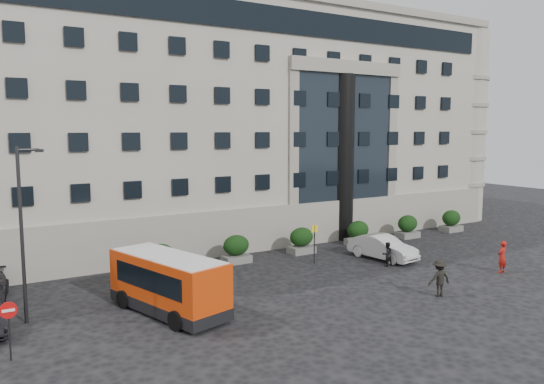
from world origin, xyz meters
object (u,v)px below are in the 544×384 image
(hedge_f, at_px, (451,221))
(pedestrian_c, at_px, (439,278))
(white_taxi, at_px, (383,247))
(pedestrian_a, at_px, (502,257))
(hedge_a, at_px, (160,259))
(hedge_d, at_px, (358,233))
(no_entry_sign, at_px, (9,319))
(hedge_b, at_px, (236,249))
(street_lamp, at_px, (23,228))
(bus_stop_sign, at_px, (314,237))
(hedge_c, at_px, (301,240))
(minibus, at_px, (168,281))
(hedge_e, at_px, (408,226))
(pedestrian_b, at_px, (387,254))

(hedge_f, distance_m, pedestrian_c, 19.04)
(white_taxi, distance_m, pedestrian_a, 7.44)
(hedge_a, distance_m, hedge_d, 15.60)
(no_entry_sign, bearing_deg, hedge_b, 31.90)
(hedge_f, relative_size, street_lamp, 0.23)
(bus_stop_sign, xyz_separation_m, white_taxi, (4.61, -1.47, -0.92))
(street_lamp, distance_m, pedestrian_c, 20.55)
(hedge_c, xyz_separation_m, minibus, (-12.39, -6.84, 0.62))
(hedge_b, distance_m, hedge_c, 5.20)
(hedge_e, height_order, minibus, minibus)
(bus_stop_sign, bearing_deg, pedestrian_c, -80.09)
(pedestrian_c, bearing_deg, hedge_e, -117.86)
(street_lamp, bearing_deg, hedge_b, 20.07)
(hedge_a, height_order, pedestrian_a, pedestrian_a)
(minibus, distance_m, pedestrian_b, 15.14)
(hedge_d, relative_size, hedge_f, 1.00)
(hedge_f, xyz_separation_m, minibus, (-27.99, -6.84, 0.62))
(hedge_c, bearing_deg, no_entry_sign, -155.51)
(hedge_d, bearing_deg, hedge_c, 180.00)
(hedge_a, bearing_deg, pedestrian_b, -23.85)
(hedge_d, xyz_separation_m, hedge_f, (10.40, 0.00, 0.00))
(white_taxi, bearing_deg, hedge_c, 122.68)
(hedge_d, distance_m, bus_stop_sign, 6.76)
(hedge_c, bearing_deg, pedestrian_c, -86.73)
(minibus, bearing_deg, hedge_c, 13.54)
(hedge_c, bearing_deg, bus_stop_sign, -107.82)
(hedge_a, bearing_deg, hedge_b, 0.00)
(hedge_e, height_order, hedge_f, same)
(hedge_a, relative_size, bus_stop_sign, 0.73)
(street_lamp, height_order, pedestrian_c, street_lamp)
(hedge_f, relative_size, no_entry_sign, 0.79)
(hedge_a, xyz_separation_m, hedge_e, (20.80, 0.00, 0.00))
(hedge_e, relative_size, pedestrian_a, 0.93)
(hedge_b, height_order, pedestrian_a, pedestrian_a)
(hedge_b, relative_size, white_taxi, 0.37)
(bus_stop_sign, height_order, minibus, minibus)
(street_lamp, xyz_separation_m, pedestrian_a, (25.94, -5.81, -3.38))
(hedge_c, bearing_deg, hedge_e, 0.00)
(hedge_e, bearing_deg, pedestrian_c, -129.45)
(hedge_b, bearing_deg, street_lamp, -159.93)
(hedge_a, height_order, minibus, minibus)
(street_lamp, height_order, bus_stop_sign, street_lamp)
(hedge_b, distance_m, no_entry_sign, 16.74)
(hedge_b, relative_size, pedestrian_c, 0.94)
(hedge_b, height_order, hedge_c, same)
(hedge_c, bearing_deg, pedestrian_b, -65.04)
(hedge_e, relative_size, street_lamp, 0.23)
(white_taxi, bearing_deg, bus_stop_sign, 153.97)
(hedge_c, height_order, hedge_d, same)
(hedge_a, xyz_separation_m, pedestrian_c, (11.07, -11.82, 0.05))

